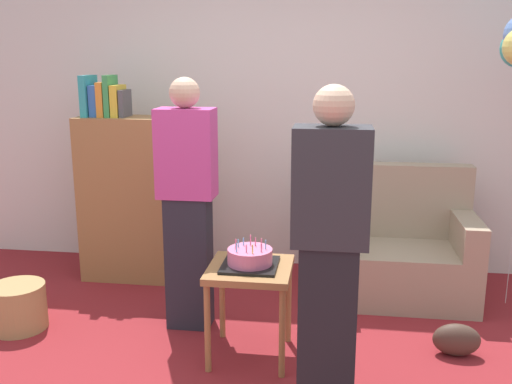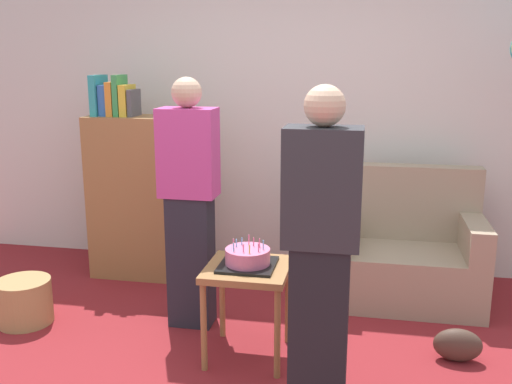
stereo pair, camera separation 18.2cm
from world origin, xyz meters
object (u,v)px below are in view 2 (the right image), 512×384
Objects in this scene: person_holding_cake at (321,255)px; handbag at (458,345)px; couch at (403,253)px; person_blowing_candles at (190,203)px; side_table at (248,280)px; birthday_cake at (248,258)px; bookshelf at (140,193)px; wicker_basket at (24,301)px.

handbag is (0.77, 0.65, -0.73)m from person_holding_cake.
couch reaches higher than handbag.
person_blowing_candles reaches higher than couch.
birthday_cake is (-0.00, -0.00, 0.13)m from side_table.
bookshelf is 1.60m from birthday_cake.
birthday_cake is (1.12, -1.14, -0.07)m from bookshelf.
couch is 3.44× the size of birthday_cake.
wicker_basket is 1.29× the size of handbag.
person_holding_cake is at bearing -45.72° from bookshelf.
couch is 1.43m from side_table.
person_holding_cake is at bearing -17.02° from wicker_basket.
couch is at bearing 24.81° from person_blowing_candles.
birthday_cake is at bearing -143.97° from side_table.
birthday_cake is 1.34m from handbag.
wicker_basket is (-2.51, -0.93, -0.19)m from couch.
wicker_basket is at bearing 174.87° from side_table.
couch is at bearing 107.35° from handbag.
handbag is (1.68, -0.18, -0.73)m from person_blowing_candles.
person_holding_cake is (0.46, -0.48, 0.35)m from side_table.
bookshelf is at bearing 157.62° from handbag.
handbag is (1.22, 0.17, -0.52)m from birthday_cake.
side_table is 1.77× the size of birthday_cake.
birthday_cake reaches higher than wicker_basket.
birthday_cake is (-0.94, -1.07, 0.28)m from couch.
birthday_cake is at bearing -57.15° from person_holding_cake.
couch is at bearing 48.47° from side_table.
couch is 3.93× the size of handbag.
couch is 0.67× the size of person_holding_cake.
bookshelf reaches higher than birthday_cake.
birthday_cake is at bearing -5.13° from wicker_basket.
couch is 2.09m from bookshelf.
bookshelf is 0.99× the size of person_blowing_candles.
person_holding_cake is 4.53× the size of wicker_basket.
bookshelf is at bearing -56.54° from person_holding_cake.
bookshelf reaches higher than couch.
wicker_basket is (-1.56, 0.14, -0.47)m from birthday_cake.
birthday_cake is 0.20× the size of person_blowing_candles.
bookshelf is 5.05× the size of birthday_cake.
person_holding_cake is at bearing -107.55° from couch.
side_table is (-0.94, -1.07, 0.14)m from couch.
bookshelf reaches higher than handbag.
birthday_cake is 1.64m from wicker_basket.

